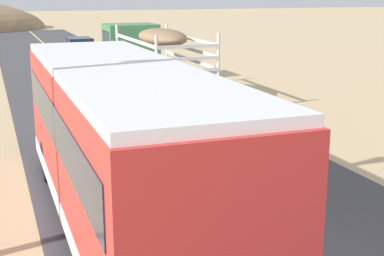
# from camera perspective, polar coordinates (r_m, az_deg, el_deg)

# --- Properties ---
(livestock_truck) EXTENTS (2.53, 9.70, 3.02)m
(livestock_truck) POSITION_cam_1_polar(r_m,az_deg,el_deg) (26.31, -5.16, 7.89)
(livestock_truck) COLOR #3F7F4C
(livestock_truck) RESTS_ON road_surface
(bus) EXTENTS (2.54, 10.00, 3.21)m
(bus) POSITION_cam_1_polar(r_m,az_deg,el_deg) (10.73, -7.21, -1.43)
(bus) COLOR red
(bus) RESTS_ON road_surface
(car_far) EXTENTS (1.80, 4.40, 1.46)m
(car_far) POSITION_cam_1_polar(r_m,az_deg,el_deg) (38.06, -11.43, 7.90)
(car_far) COLOR silver
(car_far) RESTS_ON road_surface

